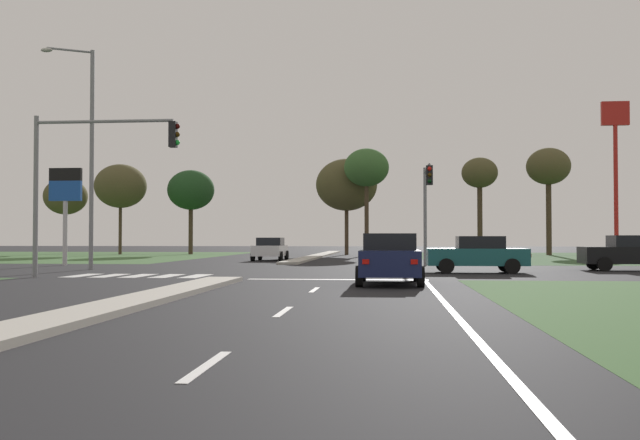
{
  "coord_description": "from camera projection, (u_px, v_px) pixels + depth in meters",
  "views": [
    {
      "loc": [
        5.57,
        -2.0,
        1.46
      ],
      "look_at": [
        2.31,
        32.14,
        2.36
      ],
      "focal_mm": 39.73,
      "sensor_mm": 36.0,
      "label": 1
    }
  ],
  "objects": [
    {
      "name": "edge_line_right",
      "position": [
        454.0,
        313.0,
        13.77
      ],
      "size": [
        0.14,
        24.0,
        0.01
      ],
      "primitive_type": "cube",
      "color": "silver",
      "rests_on": "ground"
    },
    {
      "name": "car_white_second",
      "position": [
        270.0,
        249.0,
        46.75
      ],
      "size": [
        2.04,
        4.16,
        1.51
      ],
      "rotation": [
        0.0,
        0.0,
        3.14
      ],
      "color": "silver",
      "rests_on": "ground"
    },
    {
      "name": "median_island_far",
      "position": [
        318.0,
        256.0,
        57.22
      ],
      "size": [
        1.2,
        36.0,
        0.14
      ],
      "primitive_type": "cube",
      "color": "#ADA89E",
      "rests_on": "ground"
    },
    {
      "name": "lane_dash_second",
      "position": [
        283.0,
        312.0,
        14.05
      ],
      "size": [
        0.14,
        2.0,
        0.01
      ],
      "primitive_type": "cube",
      "color": "silver",
      "rests_on": "ground"
    },
    {
      "name": "crosswalk_bar_third",
      "position": [
        139.0,
        276.0,
        27.55
      ],
      "size": [
        0.7,
        2.8,
        0.01
      ],
      "primitive_type": "cube",
      "color": "silver",
      "rests_on": "ground"
    },
    {
      "name": "treeline_second",
      "position": [
        121.0,
        186.0,
        64.66
      ],
      "size": [
        4.7,
        4.7,
        8.25
      ],
      "color": "#423323",
      "rests_on": "ground"
    },
    {
      "name": "fuel_price_totem",
      "position": [
        65.0,
        194.0,
        38.68
      ],
      "size": [
        1.8,
        0.24,
        5.32
      ],
      "color": "silver",
      "rests_on": "ground"
    },
    {
      "name": "ground_plane",
      "position": [
        265.0,
        270.0,
        32.34
      ],
      "size": [
        200.0,
        200.0,
        0.0
      ],
      "primitive_type": "plane",
      "color": "black"
    },
    {
      "name": "treeline_seventh",
      "position": [
        480.0,
        175.0,
        63.36
      ],
      "size": [
        3.21,
        3.21,
        8.73
      ],
      "color": "#423323",
      "rests_on": "ground"
    },
    {
      "name": "crosswalk_bar_fourth",
      "position": [
        167.0,
        276.0,
        27.44
      ],
      "size": [
        0.7,
        2.8,
        0.01
      ],
      "primitive_type": "cube",
      "color": "silver",
      "rests_on": "ground"
    },
    {
      "name": "car_black_third",
      "position": [
        630.0,
        253.0,
        32.09
      ],
      "size": [
        4.27,
        1.96,
        1.6
      ],
      "rotation": [
        0.0,
        0.0,
        1.57
      ],
      "color": "black",
      "rests_on": "ground"
    },
    {
      "name": "traffic_signal_far_right",
      "position": [
        427.0,
        196.0,
        36.67
      ],
      "size": [
        0.32,
        4.39,
        5.3
      ],
      "color": "gray",
      "rests_on": "ground"
    },
    {
      "name": "lane_dash_near",
      "position": [
        206.0,
        366.0,
        8.08
      ],
      "size": [
        0.14,
        2.0,
        0.01
      ],
      "primitive_type": "cube",
      "color": "silver",
      "rests_on": "ground"
    },
    {
      "name": "crosswalk_bar_near",
      "position": [
        82.0,
        276.0,
        27.77
      ],
      "size": [
        0.7,
        2.8,
        0.01
      ],
      "primitive_type": "cube",
      "color": "silver",
      "rests_on": "ground"
    },
    {
      "name": "treeline_fifth",
      "position": [
        367.0,
        168.0,
        59.78
      ],
      "size": [
        3.8,
        3.8,
        9.08
      ],
      "color": "#423323",
      "rests_on": "ground"
    },
    {
      "name": "car_teal_fourth",
      "position": [
        477.0,
        254.0,
        30.02
      ],
      "size": [
        4.22,
        1.97,
        1.56
      ],
      "rotation": [
        0.0,
        0.0,
        1.57
      ],
      "color": "#19565B",
      "rests_on": "ground"
    },
    {
      "name": "stop_bar_near",
      "position": [
        337.0,
        280.0,
        25.01
      ],
      "size": [
        6.4,
        0.5,
        0.01
      ],
      "primitive_type": "cube",
      "color": "silver",
      "rests_on": "ground"
    },
    {
      "name": "traffic_signal_near_left",
      "position": [
        87.0,
        165.0,
        26.41
      ],
      "size": [
        5.63,
        0.32,
        6.08
      ],
      "color": "gray",
      "rests_on": "ground"
    },
    {
      "name": "treeline_fourth",
      "position": [
        347.0,
        185.0,
        62.91
      ],
      "size": [
        5.46,
        5.46,
        8.56
      ],
      "color": "#423323",
      "rests_on": "ground"
    },
    {
      "name": "car_navy_near",
      "position": [
        390.0,
        258.0,
        22.6
      ],
      "size": [
        2.06,
        4.42,
        1.62
      ],
      "color": "#161E47",
      "rests_on": "ground"
    },
    {
      "name": "fastfood_pole_sign",
      "position": [
        615.0,
        143.0,
        47.25
      ],
      "size": [
        1.8,
        0.4,
        10.63
      ],
      "color": "red",
      "rests_on": "ground"
    },
    {
      "name": "lane_dash_third",
      "position": [
        314.0,
        290.0,
        20.03
      ],
      "size": [
        0.14,
        2.0,
        0.01
      ],
      "primitive_type": "cube",
      "color": "silver",
      "rests_on": "ground"
    },
    {
      "name": "treeline_near",
      "position": [
        66.0,
        197.0,
        66.95
      ],
      "size": [
        4.06,
        4.06,
        7.18
      ],
      "color": "#423323",
      "rests_on": "ground"
    },
    {
      "name": "treeline_third",
      "position": [
        191.0,
        190.0,
        65.32
      ],
      "size": [
        4.32,
        4.32,
        7.78
      ],
      "color": "#423323",
      "rests_on": "ground"
    },
    {
      "name": "crosswalk_bar_fifth",
      "position": [
        196.0,
        276.0,
        27.33
      ],
      "size": [
        0.7,
        2.8,
        0.01
      ],
      "primitive_type": "cube",
      "color": "silver",
      "rests_on": "ground"
    },
    {
      "name": "grass_verge_far_left",
      "position": [
        15.0,
        256.0,
        59.14
      ],
      "size": [
        35.0,
        35.0,
        0.01
      ],
      "primitive_type": "cube",
      "color": "#385B2D",
      "rests_on": "ground"
    },
    {
      "name": "median_island_near",
      "position": [
        94.0,
        312.0,
        13.43
      ],
      "size": [
        1.2,
        22.0,
        0.14
      ],
      "primitive_type": "cube",
      "color": "#ADA89E",
      "rests_on": "ground"
    },
    {
      "name": "treeline_sixth",
      "position": [
        548.0,
        168.0,
        62.24
      ],
      "size": [
        3.82,
        3.82,
        9.45
      ],
      "color": "#423323",
      "rests_on": "ground"
    },
    {
      "name": "street_lamp_second",
      "position": [
        88.0,
        148.0,
        33.27
      ],
      "size": [
        2.16,
        1.23,
        10.37
      ],
      "color": "gray",
      "rests_on": "ground"
    },
    {
      "name": "crosswalk_bar_second",
      "position": [
        110.0,
        276.0,
        27.66
      ],
      "size": [
        0.7,
        2.8,
        0.01
      ],
      "primitive_type": "cube",
      "color": "silver",
      "rests_on": "ground"
    }
  ]
}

